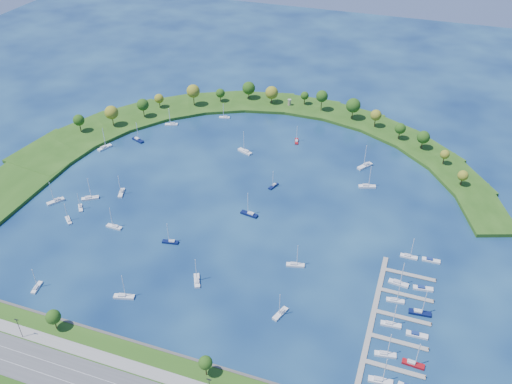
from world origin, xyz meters
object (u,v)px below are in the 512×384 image
(docked_boat_0, at_px, (380,380))
(docked_boat_4, at_px, (391,324))
(moored_boat_8, at_px, (367,186))
(docked_boat_5, at_px, (417,335))
(moored_boat_14, at_px, (105,147))
(moored_boat_18, at_px, (138,140))
(moored_boat_5, at_px, (280,313))
(moored_boat_17, at_px, (37,287))
(docked_boat_7, at_px, (420,312))
(harbor_tower, at_px, (289,102))
(moored_boat_16, at_px, (90,198))
(moored_boat_0, at_px, (121,192))
(docked_boat_8, at_px, (398,283))
(moored_boat_9, at_px, (56,201))
(dock_system, at_px, (390,327))
(moored_boat_6, at_px, (170,241))
(docked_boat_11, at_px, (431,260))
(docked_boat_6, at_px, (395,300))
(moored_boat_21, at_px, (197,280))
(moored_boat_1, at_px, (114,226))
(moored_boat_2, at_px, (273,185))
(moored_boat_19, at_px, (80,207))
(docked_boat_3, at_px, (413,363))
(docked_boat_2, at_px, (385,354))
(docked_boat_9, at_px, (423,288))
(moored_boat_7, at_px, (245,151))
(moored_boat_10, at_px, (295,264))
(moored_boat_4, at_px, (171,124))
(moored_boat_20, at_px, (249,214))
(moored_boat_11, at_px, (297,141))
(moored_boat_13, at_px, (124,296))
(moored_boat_15, at_px, (225,117))
(docked_boat_10, at_px, (409,256))
(moored_boat_12, at_px, (68,220))

(docked_boat_0, distance_m, docked_boat_4, 27.92)
(moored_boat_8, height_order, docked_boat_5, moored_boat_8)
(moored_boat_14, bearing_deg, moored_boat_18, -21.95)
(moored_boat_5, relative_size, moored_boat_17, 1.14)
(moored_boat_5, relative_size, docked_boat_4, 1.01)
(moored_boat_17, xyz_separation_m, docked_boat_7, (159.07, 40.36, 0.08))
(harbor_tower, distance_m, moored_boat_16, 156.91)
(moored_boat_0, bearing_deg, docked_boat_8, 63.39)
(moored_boat_14, bearing_deg, moored_boat_9, -152.12)
(dock_system, bearing_deg, harbor_tower, 118.13)
(moored_boat_6, bearing_deg, docked_boat_11, -177.16)
(moored_boat_8, bearing_deg, docked_boat_6, -91.28)
(moored_boat_21, distance_m, docked_boat_6, 86.02)
(moored_boat_21, height_order, docked_boat_0, docked_boat_0)
(moored_boat_0, bearing_deg, moored_boat_1, 5.03)
(moored_boat_2, bearing_deg, moored_boat_14, -73.73)
(moored_boat_21, bearing_deg, docked_boat_7, -109.19)
(moored_boat_6, height_order, moored_boat_17, moored_boat_6)
(moored_boat_18, distance_m, docked_boat_11, 191.64)
(moored_boat_8, xyz_separation_m, moored_boat_19, (-138.45, -69.29, -0.11))
(moored_boat_9, height_order, docked_boat_3, moored_boat_9)
(docked_boat_2, bearing_deg, moored_boat_9, 157.23)
(moored_boat_14, height_order, docked_boat_7, moored_boat_14)
(docked_boat_0, relative_size, docked_boat_9, 1.49)
(moored_boat_21, bearing_deg, moored_boat_7, -17.99)
(moored_boat_2, relative_size, moored_boat_5, 0.85)
(moored_boat_10, xyz_separation_m, moored_boat_18, (-125.50, 77.65, 0.03))
(moored_boat_4, distance_m, docked_boat_11, 190.74)
(moored_boat_14, height_order, docked_boat_3, moored_boat_14)
(moored_boat_17, xyz_separation_m, moored_boat_20, (69.78, 79.83, 0.08))
(docked_boat_4, bearing_deg, moored_boat_8, 100.77)
(docked_boat_7, bearing_deg, moored_boat_1, 172.00)
(moored_boat_11, relative_size, docked_boat_3, 0.88)
(moored_boat_8, height_order, moored_boat_20, moored_boat_8)
(moored_boat_13, xyz_separation_m, moored_boat_15, (-21.54, 167.77, -0.07))
(docked_boat_11, bearing_deg, moored_boat_8, 125.79)
(docked_boat_0, height_order, docked_boat_7, docked_boat_7)
(docked_boat_7, relative_size, docked_boat_10, 1.16)
(moored_boat_12, bearing_deg, docked_boat_9, -135.24)
(moored_boat_14, distance_m, docked_boat_3, 220.49)
(moored_boat_15, xyz_separation_m, moored_boat_20, (52.62, -95.77, 0.09))
(moored_boat_2, height_order, moored_boat_4, moored_boat_4)
(moored_boat_2, distance_m, docked_boat_4, 108.29)
(moored_boat_9, distance_m, docked_boat_10, 183.32)
(dock_system, xyz_separation_m, moored_boat_15, (-131.19, 146.53, 0.52))
(moored_boat_18, distance_m, docked_boat_8, 186.77)
(moored_boat_12, bearing_deg, moored_boat_20, -116.22)
(moored_boat_14, relative_size, docked_boat_7, 1.03)
(moored_boat_11, distance_m, docked_boat_5, 158.25)
(moored_boat_18, height_order, docked_boat_4, moored_boat_18)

